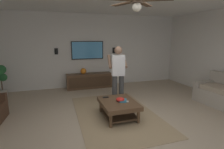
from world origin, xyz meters
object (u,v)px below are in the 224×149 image
Objects in this scene: remote_white at (125,102)px; ceiling_fan at (137,2)px; potted_plant_tall at (0,76)px; bowl at (120,99)px; person_standing at (118,71)px; remote_black at (106,97)px; tv at (88,50)px; wall_speaker_left at (114,50)px; wall_speaker_right at (56,51)px; coffee_table at (118,106)px; media_console at (89,81)px; book at (123,100)px; vase_round at (83,71)px.

remote_white is 0.13× the size of ceiling_fan.
potted_plant_tall reaches higher than bowl.
person_standing is 0.95m from remote_black.
tv reaches higher than person_standing.
bowl is 3.29m from wall_speaker_left.
wall_speaker_left is at bearing -90.00° from wall_speaker_right.
remote_black is 0.68× the size of wall_speaker_left.
bowl reaches higher than coffee_table.
media_console reaches higher than coffee_table.
media_console is at bearing 25.08° from person_standing.
vase_round is (2.80, 0.50, 0.24)m from book.
vase_round is (2.77, 0.39, 0.36)m from coffee_table.
bowl is 2.14m from ceiling_fan.
wall_speaker_right is at bearing 23.51° from coffee_table.
wall_speaker_left is (3.02, -0.91, 1.10)m from coffee_table.
potted_plant_tall is 1.94m from wall_speaker_right.
person_standing is 8.06× the size of bowl.
coffee_table is 2.82m from vase_round.
remote_black is at bearing -157.69° from wall_speaker_right.
vase_round is at bearing 112.13° from remote_white.
ceiling_fan reaches higher than coffee_table.
potted_plant_tall reaches higher than coffee_table.
remote_white is at bearing -7.88° from ceiling_fan.
wall_speaker_left is at bearing 87.77° from remote_white.
coffee_table is at bearing 3.53° from media_console.
bowl is at bearing -130.21° from potted_plant_tall.
wall_speaker_right is (3.03, 1.36, 0.95)m from bowl.
person_standing is (0.93, -0.32, 0.64)m from coffee_table.
book is 1.00× the size of wall_speaker_right.
tv is 1.04× the size of ceiling_fan.
tv is at bearing 3.25° from coffee_table.
vase_round is at bearing 8.06° from coffee_table.
tv reaches higher than remote_black.
book is 3.30m from wall_speaker_left.
person_standing reaches higher than bowl.
ceiling_fan reaches higher than bowl.
bowl is at bearing -102.99° from coffee_table.
wall_speaker_left reaches higher than bowl.
vase_round is (2.78, 0.44, 0.21)m from bowl.
book is at bearing 5.27° from tv.
media_console is 1.39× the size of tv.
book is 2.16m from ceiling_fan.
wall_speaker_right is (3.12, 1.45, 0.99)m from remote_white.
person_standing is 1.40× the size of ceiling_fan.
person_standing is 7.45× the size of wall_speaker_left.
potted_plant_tall is at bearing -87.04° from media_console.
ceiling_fan is (-3.78, 0.86, 1.05)m from wall_speaker_left.
bowl is 2.82m from vase_round.
ceiling_fan reaches higher than vase_round.
coffee_table is at bearing -130.49° from potted_plant_tall.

